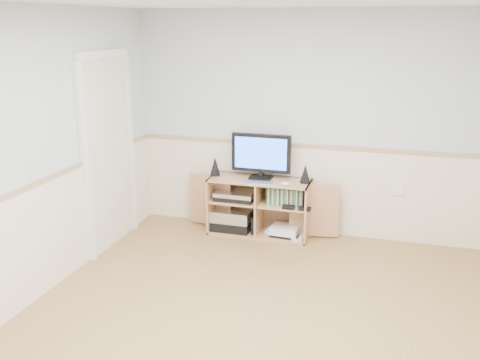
# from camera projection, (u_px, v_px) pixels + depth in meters

# --- Properties ---
(room) EXTENTS (4.04, 4.54, 2.54)m
(room) POSITION_uv_depth(u_px,v_px,m) (254.00, 179.00, 3.99)
(room) COLOR tan
(room) RESTS_ON ground
(media_cabinet) EXTENTS (1.79, 0.43, 0.65)m
(media_cabinet) POSITION_uv_depth(u_px,v_px,m) (261.00, 205.00, 6.14)
(media_cabinet) COLOR tan
(media_cabinet) RESTS_ON floor
(monitor) EXTENTS (0.67, 0.18, 0.51)m
(monitor) POSITION_uv_depth(u_px,v_px,m) (261.00, 154.00, 5.97)
(monitor) COLOR black
(monitor) RESTS_ON media_cabinet
(speaker_left) EXTENTS (0.12, 0.12, 0.22)m
(speaker_left) POSITION_uv_depth(u_px,v_px,m) (215.00, 166.00, 6.14)
(speaker_left) COLOR black
(speaker_left) RESTS_ON media_cabinet
(speaker_right) EXTENTS (0.11, 0.11, 0.21)m
(speaker_right) POSITION_uv_depth(u_px,v_px,m) (305.00, 174.00, 5.85)
(speaker_right) COLOR black
(speaker_right) RESTS_ON media_cabinet
(keyboard) EXTENTS (0.33, 0.17, 0.01)m
(keyboard) POSITION_uv_depth(u_px,v_px,m) (258.00, 183.00, 5.87)
(keyboard) COLOR silver
(keyboard) RESTS_ON media_cabinet
(mouse) EXTENTS (0.10, 0.07, 0.04)m
(mouse) POSITION_uv_depth(u_px,v_px,m) (285.00, 184.00, 5.78)
(mouse) COLOR white
(mouse) RESTS_ON media_cabinet
(av_components) EXTENTS (0.52, 0.33, 0.47)m
(av_components) POSITION_uv_depth(u_px,v_px,m) (234.00, 213.00, 6.21)
(av_components) COLOR black
(av_components) RESTS_ON media_cabinet
(game_consoles) EXTENTS (0.45, 0.30, 0.11)m
(game_consoles) POSITION_uv_depth(u_px,v_px,m) (284.00, 231.00, 6.08)
(game_consoles) COLOR white
(game_consoles) RESTS_ON media_cabinet
(game_cases) EXTENTS (0.40, 0.13, 0.19)m
(game_cases) POSITION_uv_depth(u_px,v_px,m) (286.00, 196.00, 5.95)
(game_cases) COLOR #3F8C3F
(game_cases) RESTS_ON media_cabinet
(wall_outlet) EXTENTS (0.12, 0.03, 0.12)m
(wall_outlet) POSITION_uv_depth(u_px,v_px,m) (398.00, 190.00, 5.81)
(wall_outlet) COLOR white
(wall_outlet) RESTS_ON wall_back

